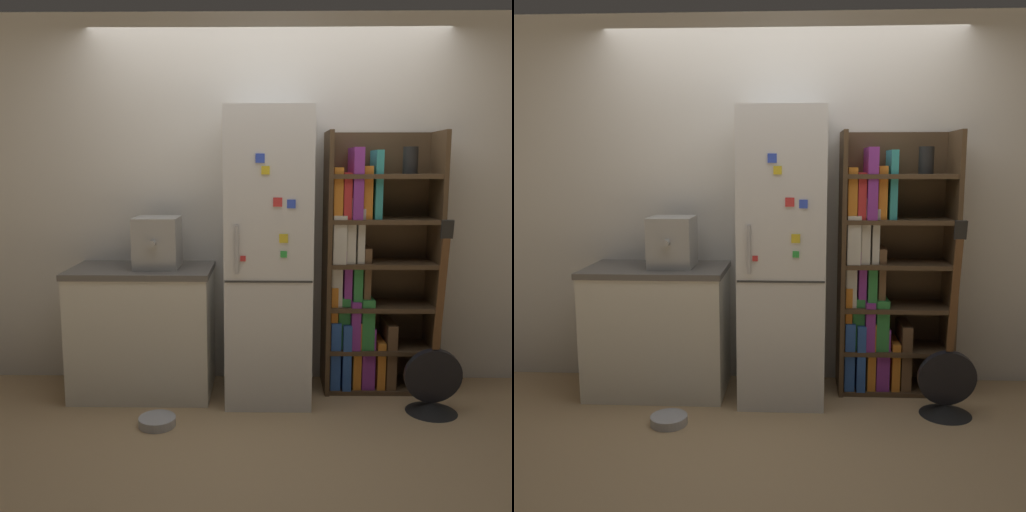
% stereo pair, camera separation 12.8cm
% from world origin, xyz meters
% --- Properties ---
extents(ground_plane, '(16.00, 16.00, 0.00)m').
position_xyz_m(ground_plane, '(0.00, 0.00, 0.00)').
color(ground_plane, tan).
extents(wall_back, '(8.00, 0.05, 2.60)m').
position_xyz_m(wall_back, '(0.00, 0.47, 1.30)').
color(wall_back, silver).
rests_on(wall_back, ground_plane).
extents(refrigerator, '(0.55, 0.66, 1.92)m').
position_xyz_m(refrigerator, '(-0.00, 0.13, 0.96)').
color(refrigerator, silver).
rests_on(refrigerator, ground_plane).
extents(bookshelf, '(0.77, 0.37, 1.79)m').
position_xyz_m(bookshelf, '(0.68, 0.29, 0.78)').
color(bookshelf, '#4C3823').
rests_on(bookshelf, ground_plane).
extents(kitchen_counter, '(0.95, 0.59, 0.88)m').
position_xyz_m(kitchen_counter, '(-0.86, 0.17, 0.44)').
color(kitchen_counter, silver).
rests_on(kitchen_counter, ground_plane).
extents(espresso_machine, '(0.29, 0.38, 0.34)m').
position_xyz_m(espresso_machine, '(-0.75, 0.17, 1.05)').
color(espresso_machine, '#A5A39E').
rests_on(espresso_machine, kitchen_counter).
extents(guitar, '(0.36, 0.33, 1.25)m').
position_xyz_m(guitar, '(1.05, -0.16, 0.17)').
color(guitar, black).
rests_on(guitar, ground_plane).
extents(pet_bowl, '(0.23, 0.23, 0.05)m').
position_xyz_m(pet_bowl, '(-0.67, -0.38, 0.03)').
color(pet_bowl, '#B7B7BC').
rests_on(pet_bowl, ground_plane).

